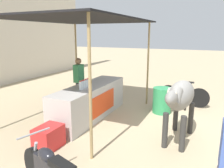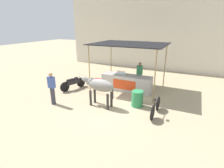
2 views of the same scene
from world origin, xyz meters
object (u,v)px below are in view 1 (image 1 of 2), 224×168
object	(u,v)px
vendor_behind_counter	(79,83)
bicycle_leaning	(183,96)
water_barrel	(162,100)
cooler_box	(49,137)
stall_counter	(91,101)
cow	(180,97)

from	to	relation	value
vendor_behind_counter	bicycle_leaning	world-z (taller)	vendor_behind_counter
bicycle_leaning	vendor_behind_counter	bearing A→B (deg)	119.04
water_barrel	bicycle_leaning	distance (m)	1.12
cooler_box	water_barrel	size ratio (longest dim) A/B	0.76
cooler_box	bicycle_leaning	distance (m)	4.73
water_barrel	bicycle_leaning	bearing A→B (deg)	-26.89
cooler_box	water_barrel	xyz separation A→B (m)	(3.17, -1.71, 0.16)
cooler_box	bicycle_leaning	world-z (taller)	bicycle_leaning
vendor_behind_counter	stall_counter	bearing A→B (deg)	-126.43
stall_counter	cow	size ratio (longest dim) A/B	1.64
stall_counter	vendor_behind_counter	bearing A→B (deg)	53.57
stall_counter	bicycle_leaning	distance (m)	3.23
cooler_box	cow	size ratio (longest dim) A/B	0.33
water_barrel	bicycle_leaning	size ratio (longest dim) A/B	0.48
water_barrel	bicycle_leaning	xyz separation A→B (m)	(1.00, -0.51, -0.05)
cow	bicycle_leaning	distance (m)	2.78
stall_counter	cooler_box	bearing A→B (deg)	-177.10
vendor_behind_counter	cooler_box	size ratio (longest dim) A/B	2.75
cow	cooler_box	bearing A→B (deg)	121.41
stall_counter	vendor_behind_counter	xyz separation A→B (m)	(0.56, 0.75, 0.37)
vendor_behind_counter	bicycle_leaning	bearing A→B (deg)	-60.96
cooler_box	bicycle_leaning	xyz separation A→B (m)	(4.18, -2.21, 0.11)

